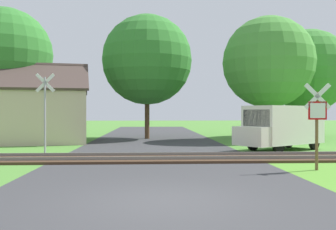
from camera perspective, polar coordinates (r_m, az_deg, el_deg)
ground_plane at (r=8.22m, az=-0.69°, el=-13.04°), size 160.00×160.00×0.00m
road_asphalt at (r=10.18m, az=-1.13°, el=-10.41°), size 8.25×80.00×0.01m
rail_track at (r=15.19m, az=-1.71°, el=-6.61°), size 60.00×2.60×0.22m
stop_sign_near at (r=13.25m, az=21.77°, el=-0.53°), size 0.88×0.17×2.88m
crossing_sign_far at (r=17.86m, az=-18.23°, el=1.06°), size 0.88×0.12×3.70m
house at (r=25.28m, az=-19.58°, el=0.16°), size 7.57×7.04×5.09m
tree_center at (r=27.48m, az=-3.21°, el=8.38°), size 6.52×6.52×8.99m
tree_left at (r=27.75m, az=-23.54°, el=8.50°), size 6.20×6.20×8.95m
tree_right at (r=27.16m, az=15.05°, el=7.76°), size 6.34×6.34×8.58m
tree_far at (r=31.89m, az=20.58°, el=6.32°), size 6.51×6.51×8.48m
mail_truck at (r=19.68m, az=16.95°, el=-1.58°), size 5.12×4.22×2.24m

